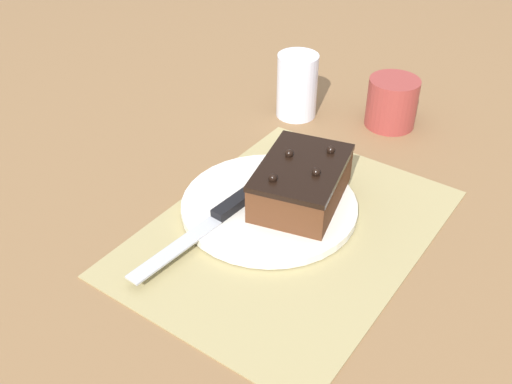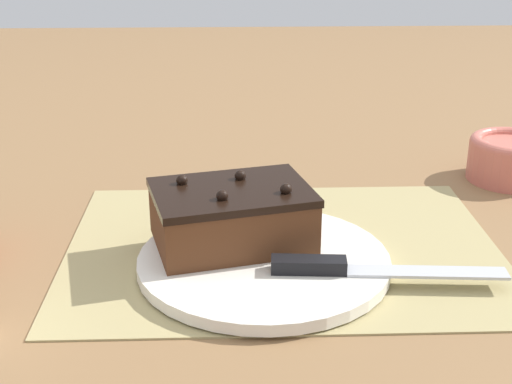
{
  "view_description": "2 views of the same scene",
  "coord_description": "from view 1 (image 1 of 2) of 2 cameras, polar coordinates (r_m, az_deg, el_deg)",
  "views": [
    {
      "loc": [
        -0.55,
        -0.33,
        0.54
      ],
      "look_at": [
        0.01,
        0.06,
        0.04
      ],
      "focal_mm": 42.0,
      "sensor_mm": 36.0,
      "label": 1
    },
    {
      "loc": [
        0.05,
        0.69,
        0.34
      ],
      "look_at": [
        0.03,
        0.01,
        0.07
      ],
      "focal_mm": 50.0,
      "sensor_mm": 36.0,
      "label": 2
    }
  ],
  "objects": [
    {
      "name": "serving_knife",
      "position": [
        0.82,
        -3.94,
        -2.54
      ],
      "size": [
        0.23,
        0.04,
        0.01
      ],
      "rotation": [
        0.0,
        0.0,
        1.5
      ],
      "color": "black",
      "rests_on": "cake_plate"
    },
    {
      "name": "cake_plate",
      "position": [
        0.86,
        1.27,
        -1.3
      ],
      "size": [
        0.25,
        0.25,
        0.01
      ],
      "color": "white",
      "rests_on": "placemat_woven"
    },
    {
      "name": "ground_plane",
      "position": [
        0.83,
        3.16,
        -3.81
      ],
      "size": [
        3.0,
        3.0,
        0.0
      ],
      "primitive_type": "plane",
      "color": "olive"
    },
    {
      "name": "placemat_woven",
      "position": [
        0.83,
        3.17,
        -3.7
      ],
      "size": [
        0.46,
        0.34,
        0.0
      ],
      "primitive_type": "cube",
      "color": "tan",
      "rests_on": "ground_plane"
    },
    {
      "name": "coffee_mug",
      "position": [
        1.08,
        12.88,
        8.36
      ],
      "size": [
        0.1,
        0.09,
        0.09
      ],
      "color": "#993833",
      "rests_on": "ground_plane"
    },
    {
      "name": "chocolate_cake",
      "position": [
        0.85,
        4.33,
        0.93
      ],
      "size": [
        0.18,
        0.15,
        0.07
      ],
      "rotation": [
        0.0,
        0.0,
        0.24
      ],
      "color": "#512D19",
      "rests_on": "cake_plate"
    },
    {
      "name": "drinking_glass",
      "position": [
        1.08,
        3.93,
        10.06
      ],
      "size": [
        0.07,
        0.07,
        0.12
      ],
      "color": "white",
      "rests_on": "ground_plane"
    }
  ]
}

